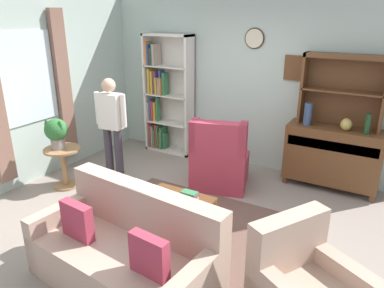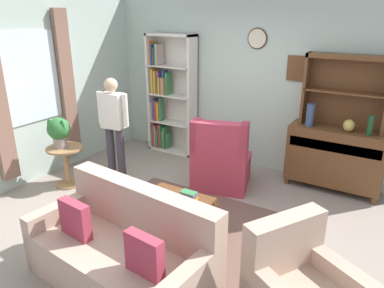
% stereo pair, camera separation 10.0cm
% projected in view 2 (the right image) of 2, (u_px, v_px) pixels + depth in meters
% --- Properties ---
extents(ground_plane, '(5.40, 4.60, 0.02)m').
position_uv_depth(ground_plane, '(177.00, 219.00, 4.58)').
color(ground_plane, gray).
extents(wall_back, '(5.00, 0.09, 2.80)m').
position_uv_depth(wall_back, '(250.00, 81.00, 5.80)').
color(wall_back, '#ADC1B7').
rests_on(wall_back, ground_plane).
extents(wall_left, '(0.16, 4.20, 2.80)m').
position_uv_depth(wall_left, '(33.00, 87.00, 5.33)').
color(wall_left, '#ADC1B7').
rests_on(wall_left, ground_plane).
extents(area_rug, '(2.33, 2.19, 0.01)m').
position_uv_depth(area_rug, '(177.00, 234.00, 4.24)').
color(area_rug, brown).
rests_on(area_rug, ground_plane).
extents(bookshelf, '(0.90, 0.30, 2.10)m').
position_uv_depth(bookshelf, '(168.00, 97.00, 6.51)').
color(bookshelf, silver).
rests_on(bookshelf, ground_plane).
extents(sideboard, '(1.30, 0.45, 0.92)m').
position_uv_depth(sideboard, '(335.00, 156.00, 5.17)').
color(sideboard, brown).
rests_on(sideboard, ground_plane).
extents(sideboard_hutch, '(1.10, 0.26, 1.00)m').
position_uv_depth(sideboard_hutch, '(347.00, 81.00, 4.90)').
color(sideboard_hutch, brown).
rests_on(sideboard_hutch, sideboard).
extents(vase_tall, '(0.11, 0.11, 0.32)m').
position_uv_depth(vase_tall, '(310.00, 115.00, 5.10)').
color(vase_tall, '#33476B').
rests_on(vase_tall, sideboard).
extents(vase_round, '(0.15, 0.15, 0.17)m').
position_uv_depth(vase_round, '(349.00, 126.00, 4.88)').
color(vase_round, tan).
rests_on(vase_round, sideboard).
extents(bottle_wine, '(0.07, 0.07, 0.27)m').
position_uv_depth(bottle_wine, '(370.00, 125.00, 4.72)').
color(bottle_wine, '#194223').
rests_on(bottle_wine, sideboard).
extents(couch_floral, '(1.87, 1.01, 0.90)m').
position_uv_depth(couch_floral, '(124.00, 253.00, 3.41)').
color(couch_floral, tan).
rests_on(couch_floral, ground_plane).
extents(wingback_chair, '(0.98, 0.99, 1.05)m').
position_uv_depth(wingback_chair, '(221.00, 163.00, 5.27)').
color(wingback_chair, '#A33347').
rests_on(wingback_chair, ground_plane).
extents(plant_stand, '(0.52, 0.52, 0.60)m').
position_uv_depth(plant_stand, '(66.00, 162.00, 5.33)').
color(plant_stand, '#997047').
rests_on(plant_stand, ground_plane).
extents(potted_plant_large, '(0.32, 0.32, 0.44)m').
position_uv_depth(potted_plant_large, '(59.00, 130.00, 5.16)').
color(potted_plant_large, gray).
rests_on(potted_plant_large, plant_stand).
extents(person_reading, '(0.53, 0.24, 1.56)m').
position_uv_depth(person_reading, '(114.00, 122.00, 5.38)').
color(person_reading, '#38333D').
rests_on(person_reading, ground_plane).
extents(coffee_table, '(0.80, 0.50, 0.42)m').
position_uv_depth(coffee_table, '(177.00, 203.00, 4.21)').
color(coffee_table, brown).
rests_on(coffee_table, ground_plane).
extents(book_stack, '(0.19, 0.15, 0.09)m').
position_uv_depth(book_stack, '(189.00, 196.00, 4.15)').
color(book_stack, gold).
rests_on(book_stack, coffee_table).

